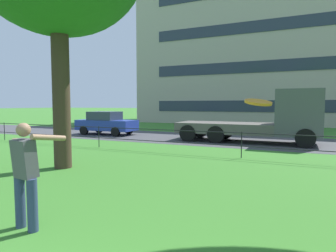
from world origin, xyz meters
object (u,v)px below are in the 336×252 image
Objects in this scene: flatbed_truck_left at (267,120)px; frisbee at (258,102)px; person_thrower at (26,172)px; apartment_building_background at (311,53)px; car_blue_far_right at (106,123)px.

frisbee is at bearing -84.97° from flatbed_truck_left.
person_thrower is 4.51× the size of frisbee.
apartment_building_background reaches higher than flatbed_truck_left.
person_thrower reaches higher than car_blue_far_right.
apartment_building_background reaches higher than frisbee.
flatbed_truck_left is (-1.11, 12.67, -0.81)m from frisbee.
flatbed_truck_left is at bearing -97.15° from apartment_building_background.
frisbee is at bearing -48.22° from car_blue_far_right.
apartment_building_background is (4.94, 32.44, 6.73)m from person_thrower.
car_blue_far_right is 0.11× the size of apartment_building_background.
frisbee is 0.05× the size of flatbed_truck_left.
person_thrower is 3.73m from frisbee.
apartment_building_background is (2.50, 19.91, 6.44)m from flatbed_truck_left.
frisbee is (3.56, -0.14, 1.10)m from person_thrower.
frisbee reaches higher than car_blue_far_right.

